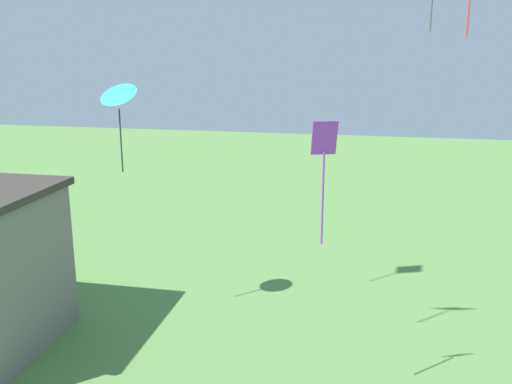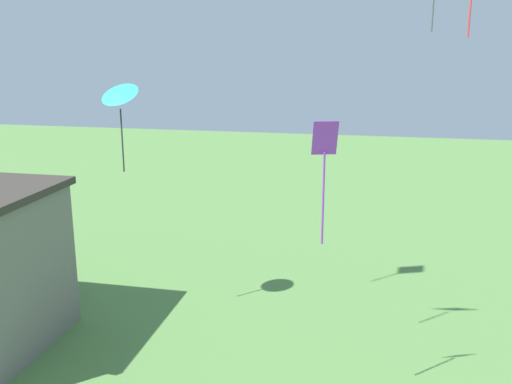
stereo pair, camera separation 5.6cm
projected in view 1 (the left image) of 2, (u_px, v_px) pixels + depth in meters
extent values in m
cone|color=#2DB2C6|center=(118.00, 93.00, 17.78)|extent=(1.36, 1.25, 0.70)
cylinder|color=#2D2D33|center=(121.00, 141.00, 18.15)|extent=(0.05, 0.05, 2.03)
cube|color=purple|center=(324.00, 138.00, 12.95)|extent=(0.62, 0.39, 0.79)
cylinder|color=purple|center=(323.00, 199.00, 13.31)|extent=(0.05, 0.05, 2.21)
cylinder|color=#4C4C51|center=(432.00, 6.00, 17.81)|extent=(0.05, 0.05, 1.56)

